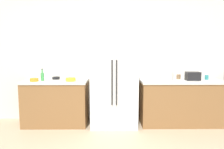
% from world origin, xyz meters
% --- Properties ---
extents(kitchen_back_panel, '(4.85, 0.10, 3.03)m').
position_xyz_m(kitchen_back_panel, '(0.00, 1.83, 1.51)').
color(kitchen_back_panel, silver).
rests_on(kitchen_back_panel, ground_plane).
extents(counter_left, '(1.25, 0.67, 0.89)m').
position_xyz_m(counter_left, '(-1.08, 1.46, 0.44)').
color(counter_left, olive).
rests_on(counter_left, ground_plane).
extents(counter_right, '(1.61, 0.67, 0.89)m').
position_xyz_m(counter_right, '(1.41, 1.46, 0.44)').
color(counter_right, olive).
rests_on(counter_right, ground_plane).
extents(refrigerator, '(0.88, 0.74, 1.81)m').
position_xyz_m(refrigerator, '(0.07, 1.41, 0.90)').
color(refrigerator, white).
rests_on(refrigerator, ground_plane).
extents(toaster, '(0.27, 0.18, 0.17)m').
position_xyz_m(toaster, '(1.63, 1.43, 0.97)').
color(toaster, black).
rests_on(toaster, counter_right).
extents(rice_cooker, '(0.26, 0.26, 0.28)m').
position_xyz_m(rice_cooker, '(1.10, 1.38, 1.01)').
color(rice_cooker, silver).
rests_on(rice_cooker, counter_right).
extents(bottle_a, '(0.07, 0.07, 0.24)m').
position_xyz_m(bottle_a, '(-1.32, 1.40, 0.97)').
color(bottle_a, green).
rests_on(bottle_a, counter_left).
extents(cup_a, '(0.08, 0.08, 0.10)m').
position_xyz_m(cup_a, '(1.40, 1.61, 0.93)').
color(cup_a, brown).
rests_on(cup_a, counter_right).
extents(cup_b, '(0.08, 0.08, 0.09)m').
position_xyz_m(cup_b, '(1.95, 1.53, 0.93)').
color(cup_b, teal).
rests_on(cup_b, counter_right).
extents(bowl_a, '(0.19, 0.19, 0.07)m').
position_xyz_m(bowl_a, '(-0.76, 1.34, 0.92)').
color(bowl_a, yellow).
rests_on(bowl_a, counter_left).
extents(bowl_b, '(0.15, 0.15, 0.05)m').
position_xyz_m(bowl_b, '(-1.10, 1.60, 0.91)').
color(bowl_b, black).
rests_on(bowl_b, counter_left).
extents(bowl_c, '(0.16, 0.16, 0.06)m').
position_xyz_m(bowl_c, '(-1.45, 1.32, 0.92)').
color(bowl_c, orange).
rests_on(bowl_c, counter_left).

